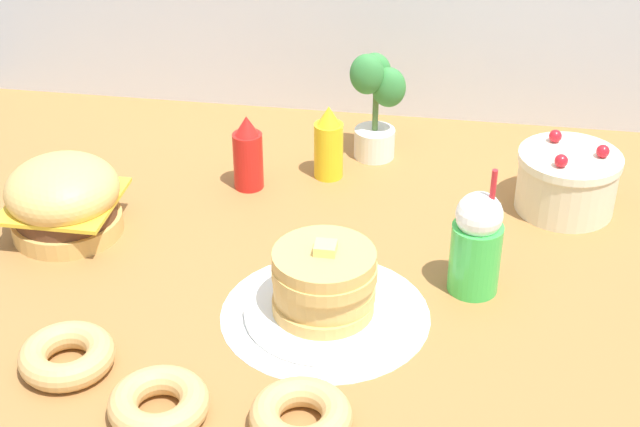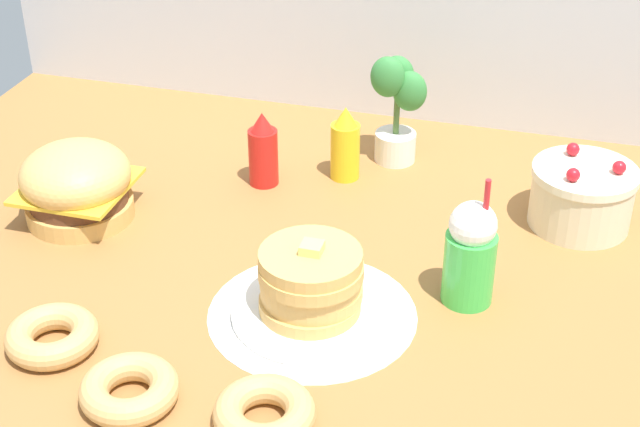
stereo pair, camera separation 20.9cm
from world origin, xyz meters
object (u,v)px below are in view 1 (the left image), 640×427
object	(u,v)px
pancake_stack	(324,287)
layer_cake	(567,181)
potted_plant	(376,102)
burger	(64,199)
donut_vanilla	(301,416)
mustard_bottle	(329,144)
donut_pink_glaze	(67,355)
ketchup_bottle	(248,155)
cream_soda_cup	(477,243)
donut_chocolate	(159,403)

from	to	relation	value
pancake_stack	layer_cake	size ratio (longest dim) A/B	1.36
layer_cake	potted_plant	size ratio (longest dim) A/B	0.82
burger	potted_plant	size ratio (longest dim) A/B	0.87
donut_vanilla	pancake_stack	bearing A→B (deg)	91.60
mustard_bottle	donut_pink_glaze	bearing A→B (deg)	-114.79
ketchup_bottle	potted_plant	bearing A→B (deg)	35.77
layer_cake	cream_soda_cup	xyz separation A→B (m)	(-0.21, -0.37, 0.04)
donut_pink_glaze	donut_chocolate	distance (m)	0.24
pancake_stack	donut_pink_glaze	xyz separation A→B (m)	(-0.46, -0.24, -0.04)
mustard_bottle	cream_soda_cup	bearing A→B (deg)	-49.33
potted_plant	cream_soda_cup	bearing A→B (deg)	-64.24
burger	layer_cake	distance (m)	1.19
pancake_stack	mustard_bottle	size ratio (longest dim) A/B	1.70
mustard_bottle	potted_plant	bearing A→B (deg)	50.24
ketchup_bottle	mustard_bottle	world-z (taller)	same
donut_pink_glaze	burger	bearing A→B (deg)	111.75
burger	ketchup_bottle	world-z (taller)	ketchup_bottle
burger	cream_soda_cup	distance (m)	0.95
layer_cake	ketchup_bottle	distance (m)	0.78
burger	donut_pink_glaze	distance (m)	0.50
burger	layer_cake	world-z (taller)	burger
cream_soda_cup	donut_chocolate	xyz separation A→B (m)	(-0.55, -0.48, -0.09)
donut_pink_glaze	donut_chocolate	size ratio (longest dim) A/B	1.00
burger	donut_chocolate	bearing A→B (deg)	-54.69
ketchup_bottle	potted_plant	distance (m)	0.37
mustard_bottle	donut_vanilla	xyz separation A→B (m)	(0.09, -0.91, -0.06)
burger	donut_chocolate	size ratio (longest dim) A/B	1.43
donut_pink_glaze	donut_vanilla	size ratio (longest dim) A/B	1.00
pancake_stack	cream_soda_cup	distance (m)	0.34
donut_vanilla	layer_cake	bearing A→B (deg)	59.18
mustard_bottle	layer_cake	bearing A→B (deg)	-6.78
burger	donut_vanilla	world-z (taller)	burger
mustard_bottle	potted_plant	distance (m)	0.18
pancake_stack	ketchup_bottle	size ratio (longest dim) A/B	1.70
pancake_stack	potted_plant	world-z (taller)	potted_plant
pancake_stack	ketchup_bottle	distance (m)	0.57
donut_chocolate	pancake_stack	bearing A→B (deg)	53.68
cream_soda_cup	donut_pink_glaze	distance (m)	0.85
cream_soda_cup	donut_pink_glaze	xyz separation A→B (m)	(-0.76, -0.38, -0.09)
burger	potted_plant	world-z (taller)	potted_plant
layer_cake	cream_soda_cup	distance (m)	0.43
layer_cake	donut_chocolate	xyz separation A→B (m)	(-0.76, -0.85, -0.05)
cream_soda_cup	potted_plant	bearing A→B (deg)	115.76
donut_pink_glaze	potted_plant	xyz separation A→B (m)	(0.49, 0.95, 0.13)
layer_cake	donut_pink_glaze	bearing A→B (deg)	-142.27
pancake_stack	donut_chocolate	xyz separation A→B (m)	(-0.25, -0.34, -0.04)
pancake_stack	donut_chocolate	bearing A→B (deg)	-126.32
layer_cake	cream_soda_cup	size ratio (longest dim) A/B	0.83
burger	donut_pink_glaze	world-z (taller)	burger
burger	potted_plant	bearing A→B (deg)	36.20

